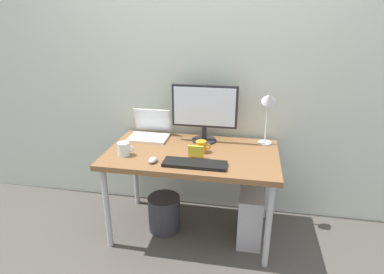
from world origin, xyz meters
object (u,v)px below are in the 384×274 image
object	(u,v)px
monitor	(205,110)
wastebasket	(164,213)
glass_cup	(124,149)
photo_frame	(196,152)
desk_lamp	(268,106)
coffee_mug	(201,147)
computer_tower	(250,215)
mouse	(153,160)
laptop	(150,130)
desk	(192,159)
keyboard	(195,164)

from	to	relation	value
monitor	wastebasket	distance (m)	0.91
glass_cup	photo_frame	bearing A→B (deg)	5.78
photo_frame	desk_lamp	bearing A→B (deg)	33.90
monitor	glass_cup	size ratio (longest dim) A/B	4.20
glass_cup	wastebasket	xyz separation A→B (m)	(0.25, 0.13, -0.61)
monitor	wastebasket	xyz separation A→B (m)	(-0.28, -0.26, -0.82)
desk_lamp	coffee_mug	world-z (taller)	desk_lamp
desk_lamp	computer_tower	world-z (taller)	desk_lamp
wastebasket	computer_tower	bearing A→B (deg)	0.92
wastebasket	photo_frame	bearing A→B (deg)	-14.67
mouse	glass_cup	bearing A→B (deg)	162.13
laptop	computer_tower	bearing A→B (deg)	-17.25
coffee_mug	laptop	bearing A→B (deg)	152.80
laptop	computer_tower	distance (m)	1.07
laptop	glass_cup	xyz separation A→B (m)	(-0.08, -0.41, -0.01)
glass_cup	computer_tower	xyz separation A→B (m)	(0.95, 0.14, -0.55)
wastebasket	monitor	bearing A→B (deg)	42.77
mouse	wastebasket	size ratio (longest dim) A/B	0.30
monitor	laptop	size ratio (longest dim) A/B	1.64
monitor	glass_cup	world-z (taller)	monitor
mouse	photo_frame	world-z (taller)	photo_frame
mouse	wastebasket	world-z (taller)	mouse
mouse	coffee_mug	size ratio (longest dim) A/B	0.78
glass_cup	photo_frame	size ratio (longest dim) A/B	1.14
mouse	computer_tower	xyz separation A→B (m)	(0.70, 0.21, -0.52)
mouse	glass_cup	size ratio (longest dim) A/B	0.72
coffee_mug	glass_cup	bearing A→B (deg)	-163.51
desk	monitor	xyz separation A→B (m)	(0.06, 0.24, 0.33)
desk	photo_frame	world-z (taller)	photo_frame
laptop	desk	bearing A→B (deg)	-32.08
desk	computer_tower	bearing A→B (deg)	-2.00
desk_lamp	coffee_mug	distance (m)	0.60
laptop	keyboard	bearing A→B (deg)	-45.89
coffee_mug	photo_frame	bearing A→B (deg)	-101.63
mouse	laptop	bearing A→B (deg)	109.11
desk_lamp	photo_frame	size ratio (longest dim) A/B	4.10
desk	keyboard	world-z (taller)	keyboard
keyboard	desk	bearing A→B (deg)	105.14
desk	coffee_mug	bearing A→B (deg)	8.54
glass_cup	computer_tower	size ratio (longest dim) A/B	0.30
desk_lamp	monitor	bearing A→B (deg)	-179.92
laptop	keyboard	distance (m)	0.67
desk	monitor	world-z (taller)	monitor
coffee_mug	computer_tower	bearing A→B (deg)	-3.84
glass_cup	wastebasket	size ratio (longest dim) A/B	0.42
photo_frame	monitor	bearing A→B (deg)	88.21
mouse	glass_cup	xyz separation A→B (m)	(-0.24, 0.08, 0.03)
desk_lamp	wastebasket	xyz separation A→B (m)	(-0.77, -0.26, -0.88)
mouse	coffee_mug	distance (m)	0.39
monitor	mouse	world-z (taller)	monitor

